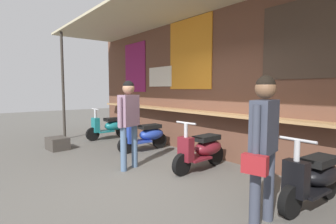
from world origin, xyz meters
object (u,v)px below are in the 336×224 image
Objects in this scene: scooter_teal at (110,126)px; shopper_with_handbag at (264,135)px; scooter_blue at (146,135)px; scooter_black at (315,177)px; shopper_browsing at (129,115)px; merchandise_crate at (58,143)px; scooter_maroon at (203,149)px.

scooter_teal is 0.82× the size of shopper_with_handbag.
scooter_blue is at bearing 89.21° from scooter_teal.
scooter_black is at bearing 68.18° from shopper_with_handbag.
scooter_blue is 1.00× the size of scooter_black.
scooter_blue is 4.05m from scooter_black.
shopper_browsing is at bearing 69.53° from scooter_teal.
scooter_black is 0.82× the size of shopper_with_handbag.
scooter_black is at bearing 17.50° from merchandise_crate.
scooter_black is 5.81m from merchandise_crate.
shopper_with_handbag reaches higher than merchandise_crate.
shopper_browsing reaches higher than shopper_with_handbag.
shopper_with_handbag is 2.81m from shopper_browsing.
scooter_blue is 1.99m from scooter_maroon.
scooter_maroon is (1.99, -0.00, 0.00)m from scooter_blue.
shopper_with_handbag is 1.00× the size of shopper_browsing.
scooter_teal is 0.81× the size of shopper_browsing.
scooter_maroon is 0.82× the size of shopper_with_handbag.
scooter_teal and scooter_blue have the same top height.
scooter_teal is 4.02m from scooter_maroon.
scooter_teal and scooter_maroon have the same top height.
shopper_with_handbag is (1.91, -1.01, 0.66)m from scooter_maroon.
shopper_browsing is at bearing 168.97° from shopper_with_handbag.
scooter_maroon is at bearing 91.13° from scooter_blue.
scooter_black is (4.05, -0.00, 0.00)m from scooter_blue.
scooter_blue is 1.71m from shopper_browsing.
merchandise_crate is at bearing 16.59° from scooter_teal.
shopper_with_handbag is (5.93, -1.01, 0.66)m from scooter_teal.
scooter_black is (6.09, -0.00, 0.00)m from scooter_teal.
scooter_maroon and scooter_black have the same top height.
merchandise_crate is (-5.39, -0.73, -0.89)m from shopper_with_handbag.
scooter_maroon is 2.26m from shopper_with_handbag.
scooter_maroon is 3.90m from merchandise_crate.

